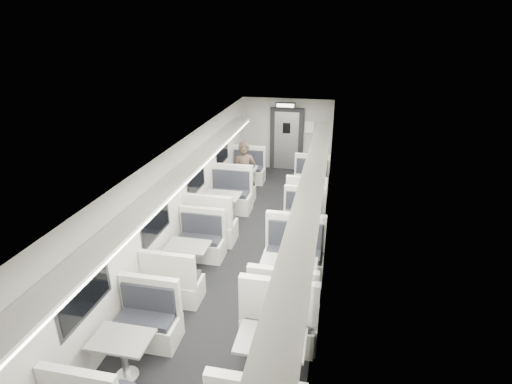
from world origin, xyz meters
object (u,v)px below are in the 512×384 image
at_px(booth_right_c, 287,284).
at_px(booth_right_d, 271,361).
at_px(passenger, 244,174).
at_px(booth_left_d, 124,357).
at_px(booth_left_c, 189,260).
at_px(booth_right_b, 300,231).
at_px(vestibule_door, 286,140).
at_px(exit_sign, 285,105).
at_px(booth_left_a, 242,179).
at_px(booth_left_b, 221,209).
at_px(booth_right_a, 309,190).

height_order(booth_right_c, booth_right_d, booth_right_c).
bearing_deg(booth_right_c, passenger, 112.95).
bearing_deg(booth_left_d, passenger, 87.34).
bearing_deg(booth_left_c, booth_right_b, 39.35).
bearing_deg(vestibule_door, exit_sign, -90.00).
xyz_separation_m(booth_left_c, booth_left_d, (0.00, -2.51, -0.00)).
relative_size(booth_left_c, booth_right_d, 0.89).
xyz_separation_m(booth_left_a, booth_left_d, (0.00, -6.99, -0.02)).
bearing_deg(booth_right_d, booth_left_b, 114.03).
xyz_separation_m(booth_right_a, booth_right_c, (0.00, -4.51, 0.05)).
relative_size(booth_left_a, booth_left_d, 1.07).
bearing_deg(booth_left_a, booth_right_b, -54.91).
bearing_deg(exit_sign, booth_left_b, -104.20).
xyz_separation_m(booth_left_c, booth_right_d, (2.00, -2.21, 0.04)).
bearing_deg(booth_right_c, exit_sign, 98.49).
bearing_deg(booth_left_b, booth_right_b, -17.58).
relative_size(booth_left_d, vestibule_door, 0.94).
height_order(passenger, vestibule_door, vestibule_door).
height_order(booth_left_b, vestibule_door, vestibule_door).
bearing_deg(exit_sign, passenger, -105.20).
distance_m(booth_left_a, booth_right_c, 5.35).
relative_size(booth_right_b, vestibule_door, 0.94).
bearing_deg(booth_left_d, booth_right_b, 64.25).
relative_size(booth_left_d, booth_right_a, 0.95).
xyz_separation_m(booth_left_d, passenger, (0.28, 6.09, 0.53)).
distance_m(booth_left_a, booth_left_c, 4.49).
distance_m(passenger, exit_sign, 3.07).
relative_size(booth_left_b, booth_left_d, 1.16).
bearing_deg(booth_left_a, exit_sign, 60.09).
bearing_deg(exit_sign, booth_left_a, -119.91).
distance_m(booth_left_a, booth_left_d, 6.99).
bearing_deg(booth_left_b, booth_right_d, -65.97).
distance_m(booth_right_d, passenger, 6.06).
relative_size(booth_right_c, exit_sign, 3.81).
relative_size(booth_right_a, passenger, 1.18).
xyz_separation_m(booth_left_a, booth_left_c, (0.00, -4.49, -0.02)).
bearing_deg(booth_left_c, booth_left_b, 90.00).
distance_m(booth_left_c, exit_sign, 6.59).
bearing_deg(booth_left_a, booth_left_c, -90.00).
xyz_separation_m(booth_left_b, booth_right_b, (2.00, -0.63, -0.05)).
bearing_deg(booth_right_b, passenger, 131.44).
xyz_separation_m(booth_right_a, booth_right_b, (0.00, -2.40, -0.02)).
height_order(booth_left_c, booth_left_d, booth_left_c).
distance_m(booth_left_d, vestibule_door, 9.30).
distance_m(booth_left_a, booth_left_b, 2.21).
distance_m(booth_left_a, booth_right_d, 6.99).
distance_m(booth_left_a, exit_sign, 2.76).
xyz_separation_m(booth_left_b, booth_right_d, (2.00, -4.49, -0.01)).
xyz_separation_m(booth_left_a, booth_right_b, (2.00, -2.85, -0.02)).
relative_size(booth_left_b, exit_sign, 3.68).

